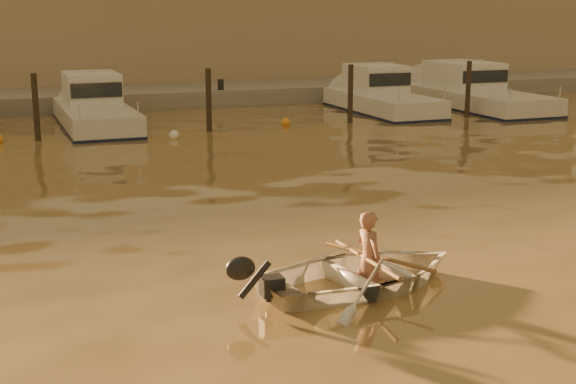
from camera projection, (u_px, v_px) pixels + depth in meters
name	position (u px, v px, depth m)	size (l,w,h in m)	color
ground_plane	(442.00, 248.00, 13.34)	(160.00, 160.00, 0.00)	olive
dinghy	(363.00, 273.00, 11.45)	(2.24, 3.14, 0.65)	silver
person	(369.00, 259.00, 11.46)	(0.51, 0.34, 1.41)	#9C624E
outboard_motor	(271.00, 286.00, 10.72)	(0.90, 0.40, 0.70)	black
oar_port	(377.00, 256.00, 11.53)	(0.06, 0.06, 2.10)	brown
oar_starboard	(366.00, 259.00, 11.43)	(0.06, 0.06, 2.10)	brown
moored_boat_2	(95.00, 108.00, 26.54)	(2.15, 7.25, 1.75)	beige
moored_boat_4	(383.00, 96.00, 30.25)	(2.23, 6.88, 1.75)	silver
moored_boat_5	(474.00, 92.00, 31.66)	(2.63, 8.70, 1.75)	silver
piling_1	(36.00, 111.00, 23.78)	(0.18, 0.18, 2.20)	#2D2319
piling_2	(209.00, 103.00, 25.62)	(0.18, 0.18, 2.20)	#2D2319
piling_3	(350.00, 97.00, 27.36)	(0.18, 0.18, 2.20)	#2D2319
piling_4	(468.00, 92.00, 28.99)	(0.18, 0.18, 2.20)	#2D2319
fender_c	(174.00, 135.00, 24.33)	(0.30, 0.30, 0.30)	white
fender_d	(286.00, 122.00, 27.01)	(0.30, 0.30, 0.30)	orange
fender_e	(413.00, 117.00, 28.23)	(0.30, 0.30, 0.30)	silver
quay	(164.00, 100.00, 32.87)	(52.00, 4.00, 1.00)	gray
waterfront_building	(137.00, 40.00, 37.36)	(46.00, 7.00, 4.80)	#9E8466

